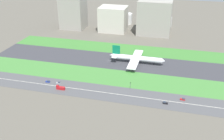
{
  "coord_description": "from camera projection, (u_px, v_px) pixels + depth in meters",
  "views": [
    {
      "loc": [
        75.1,
        -273.68,
        125.8
      ],
      "look_at": [
        13.76,
        -36.5,
        6.0
      ],
      "focal_mm": 41.63,
      "sensor_mm": 36.0,
      "label": 1
    }
  ],
  "objects": [
    {
      "name": "car_4",
      "position": [
        183.0,
        99.0,
        231.04
      ],
      "size": [
        4.4,
        1.8,
        2.0
      ],
      "color": "#B2191E",
      "rests_on": "highway"
    },
    {
      "name": "grass_median_south",
      "position": [
        98.0,
        75.0,
        274.51
      ],
      "size": [
        280.0,
        36.0,
        0.1
      ],
      "primitive_type": "cube",
      "color": "#427F38",
      "rests_on": "ground_plane"
    },
    {
      "name": "highway",
      "position": [
        88.0,
        90.0,
        246.67
      ],
      "size": [
        280.0,
        28.0,
        0.1
      ],
      "primitive_type": "cube",
      "color": "#4C4C4F",
      "rests_on": "ground_plane"
    },
    {
      "name": "fuel_tank_west",
      "position": [
        127.0,
        19.0,
        446.91
      ],
      "size": [
        18.46,
        18.46,
        17.99
      ],
      "primitive_type": "cylinder",
      "color": "silver",
      "rests_on": "ground_plane"
    },
    {
      "name": "ground_plane",
      "position": [
        109.0,
        60.0,
        310.19
      ],
      "size": [
        800.0,
        800.0,
        0.0
      ],
      "primitive_type": "plane",
      "color": "#5B564C"
    },
    {
      "name": "fuel_tank_east",
      "position": [
        165.0,
        22.0,
        432.54
      ],
      "size": [
        21.24,
        21.24,
        16.38
      ],
      "primitive_type": "cylinder",
      "color": "silver",
      "rests_on": "ground_plane"
    },
    {
      "name": "fuel_tank_centre",
      "position": [
        145.0,
        21.0,
        440.89
      ],
      "size": [
        23.73,
        23.73,
        13.26
      ],
      "primitive_type": "cylinder",
      "color": "silver",
      "rests_on": "ground_plane"
    },
    {
      "name": "terminal_building",
      "position": [
        73.0,
        11.0,
        417.58
      ],
      "size": [
        37.53,
        33.97,
        54.6
      ],
      "primitive_type": "cube",
      "color": "#9E998E",
      "rests_on": "ground_plane"
    },
    {
      "name": "highway_centerline",
      "position": [
        88.0,
        90.0,
        246.65
      ],
      "size": [
        266.0,
        0.5,
        0.01
      ],
      "primitive_type": "cube",
      "color": "silver",
      "rests_on": "highway"
    },
    {
      "name": "hangar_building",
      "position": [
        113.0,
        19.0,
        406.17
      ],
      "size": [
        41.69,
        33.37,
        38.22
      ],
      "primitive_type": "cube",
      "color": "beige",
      "rests_on": "ground_plane"
    },
    {
      "name": "airliner",
      "position": [
        136.0,
        58.0,
        300.09
      ],
      "size": [
        65.0,
        56.0,
        19.7
      ],
      "color": "white",
      "rests_on": "runway"
    },
    {
      "name": "office_tower",
      "position": [
        154.0,
        18.0,
        388.94
      ],
      "size": [
        49.31,
        34.36,
        51.14
      ],
      "primitive_type": "cube",
      "color": "#9E998E",
      "rests_on": "ground_plane"
    },
    {
      "name": "runway",
      "position": [
        109.0,
        60.0,
        310.16
      ],
      "size": [
        280.0,
        46.0,
        0.1
      ],
      "primitive_type": "cube",
      "color": "#38383D",
      "rests_on": "ground_plane"
    },
    {
      "name": "car_1",
      "position": [
        59.0,
        83.0,
        258.05
      ],
      "size": [
        4.4,
        1.8,
        2.0
      ],
      "color": "#99999E",
      "rests_on": "highway"
    },
    {
      "name": "truck_0",
      "position": [
        60.0,
        88.0,
        247.55
      ],
      "size": [
        8.4,
        2.5,
        4.0
      ],
      "rotation": [
        0.0,
        0.0,
        3.14
      ],
      "color": "#B2191E",
      "rests_on": "highway"
    },
    {
      "name": "traffic_light",
      "position": [
        130.0,
        85.0,
        247.55
      ],
      "size": [
        0.36,
        0.5,
        7.2
      ],
      "color": "#4C4C51",
      "rests_on": "highway"
    },
    {
      "name": "grass_median_north",
      "position": [
        117.0,
        48.0,
        345.82
      ],
      "size": [
        280.0,
        36.0,
        0.1
      ],
      "primitive_type": "cube",
      "color": "#3D7A33",
      "rests_on": "ground_plane"
    },
    {
      "name": "car_3",
      "position": [
        48.0,
        81.0,
        260.68
      ],
      "size": [
        4.4,
        1.8,
        2.0
      ],
      "color": "navy",
      "rests_on": "highway"
    },
    {
      "name": "car_2",
      "position": [
        165.0,
        103.0,
        225.69
      ],
      "size": [
        4.4,
        1.8,
        2.0
      ],
      "rotation": [
        0.0,
        0.0,
        3.14
      ],
      "color": "black",
      "rests_on": "highway"
    }
  ]
}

